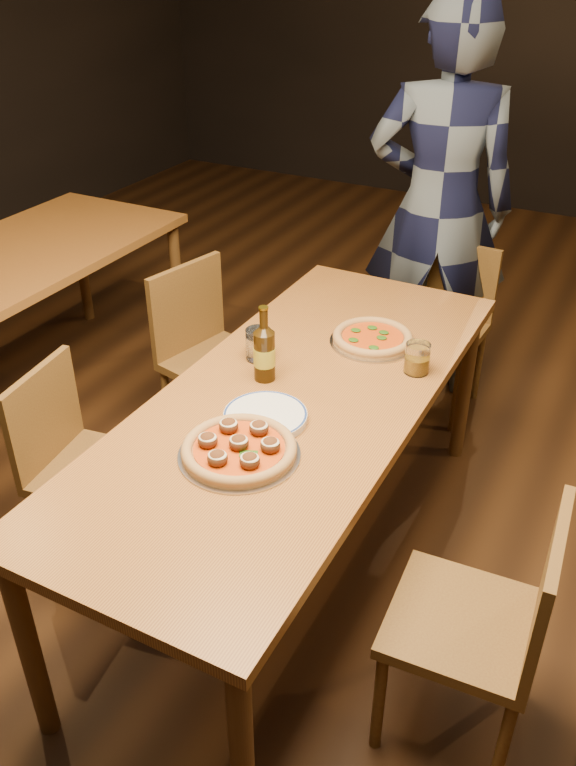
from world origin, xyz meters
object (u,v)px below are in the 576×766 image
at_px(pizza_margherita, 373,338).
at_px(plate_stack, 265,417).
at_px(table_main, 295,412).
at_px(chair_main_e, 463,621).
at_px(chair_main_sw, 220,362).
at_px(amber_glass, 417,358).
at_px(water_glass, 258,344).
at_px(beer_bottle, 264,354).
at_px(diner, 439,209).
at_px(chair_end, 440,331).
at_px(chair_main_nw, 95,469).
at_px(pizza_meatball, 239,449).

distance_m(pizza_margherita, plate_stack, 0.62).
distance_m(table_main, chair_main_e, 0.83).
height_order(chair_main_sw, plate_stack, chair_main_sw).
bearing_deg(amber_glass, water_glass, -162.20).
xyz_separation_m(chair_main_e, amber_glass, (-0.40, 0.68, 0.38)).
bearing_deg(plate_stack, beer_bottle, 119.47).
relative_size(pizza_margherita, amber_glass, 2.93).
distance_m(chair_main_e, diner, 2.02).
relative_size(chair_end, diner, 0.44).
relative_size(table_main, beer_bottle, 7.74).
height_order(chair_main_nw, beer_bottle, beer_bottle).
bearing_deg(beer_bottle, plate_stack, -60.53).
xyz_separation_m(chair_end, diner, (-0.12, 0.18, 0.52)).
bearing_deg(chair_main_e, chair_main_sw, -126.92).
bearing_deg(table_main, chair_end, 84.93).
xyz_separation_m(chair_main_nw, amber_glass, (0.95, 0.60, 0.40)).
height_order(chair_main_sw, chair_end, chair_main_sw).
relative_size(beer_bottle, water_glass, 2.31).
bearing_deg(plate_stack, chair_main_nw, -170.13).
bearing_deg(beer_bottle, chair_end, 78.67).
bearing_deg(chair_main_sw, water_glass, -119.47).
bearing_deg(beer_bottle, chair_main_sw, 135.79).
xyz_separation_m(pizza_meatball, amber_glass, (0.29, 0.68, 0.03)).
xyz_separation_m(table_main, diner, (-0.00, 1.46, 0.25)).
bearing_deg(plate_stack, table_main, 85.55).
distance_m(chair_main_e, plate_stack, 0.81).
relative_size(chair_main_e, diner, 0.46).
bearing_deg(chair_main_e, pizza_margherita, -145.93).
height_order(chair_main_e, beer_bottle, beer_bottle).
xyz_separation_m(table_main, beer_bottle, (-0.13, 0.04, 0.16)).
bearing_deg(water_glass, chair_main_sw, 137.73).
xyz_separation_m(plate_stack, diner, (0.01, 1.64, 0.17)).
xyz_separation_m(chair_main_nw, pizza_meatball, (0.66, -0.08, 0.37)).
bearing_deg(beer_bottle, diner, 84.73).
bearing_deg(chair_main_nw, pizza_margherita, -54.11).
xyz_separation_m(plate_stack, beer_bottle, (-0.12, 0.21, 0.08)).
bearing_deg(chair_end, table_main, -92.46).
relative_size(table_main, chair_main_nw, 2.47).
distance_m(chair_end, plate_stack, 1.50).
height_order(chair_main_nw, chair_main_e, chair_main_e).
distance_m(plate_stack, water_glass, 0.39).
relative_size(pizza_meatball, pizza_margherita, 1.14).
relative_size(chair_main_nw, water_glass, 7.24).
bearing_deg(pizza_margherita, chair_main_e, -52.55).
bearing_deg(chair_main_sw, pizza_margherita, -83.91).
bearing_deg(pizza_meatball, amber_glass, 66.67).
bearing_deg(plate_stack, chair_main_e, -14.65).
distance_m(chair_end, pizza_meatball, 1.69).
bearing_deg(beer_bottle, pizza_meatball, -70.76).
bearing_deg(chair_main_sw, table_main, -116.86).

